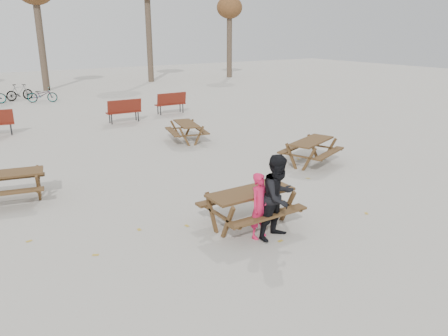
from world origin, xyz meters
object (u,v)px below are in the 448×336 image
picnic_table_east (311,152)px  picnic_table_north (6,188)px  food_tray (260,192)px  main_picnic_table (250,200)px  child (260,206)px  picnic_table_far (187,132)px  soda_bottle (258,191)px  adult (278,197)px

picnic_table_east → picnic_table_north: 8.35m
food_tray → picnic_table_north: (-4.17, 4.35, -0.43)m
main_picnic_table → child: child is taller
picnic_table_east → picnic_table_far: (-1.83, 4.53, -0.03)m
child → picnic_table_far: 7.99m
picnic_table_east → picnic_table_far: 4.88m
child → soda_bottle: bearing=46.9°
soda_bottle → adult: adult is taller
adult → picnic_table_north: adult is taller
main_picnic_table → adult: (0.15, -0.70, 0.26)m
adult → picnic_table_east: (3.99, 3.26, -0.47)m
main_picnic_table → picnic_table_north: 5.83m
child → food_tray: bearing=37.2°
main_picnic_table → picnic_table_north: size_ratio=1.07×
soda_bottle → picnic_table_east: (4.14, 2.79, -0.48)m
food_tray → child: child is taller
picnic_table_east → picnic_table_north: bearing=148.2°
food_tray → picnic_table_far: bearing=73.1°
food_tray → child: size_ratio=0.14×
soda_bottle → adult: size_ratio=0.10×
food_tray → soda_bottle: bearing=-150.9°
adult → picnic_table_east: adult is taller
picnic_table_north → soda_bottle: bearing=-35.4°
picnic_table_east → picnic_table_north: picnic_table_east is taller
adult → picnic_table_far: size_ratio=1.06×
picnic_table_east → food_tray: bearing=-166.4°
adult → picnic_table_far: bearing=63.0°
soda_bottle → picnic_table_north: (-4.05, 4.41, -0.48)m
food_tray → adult: (0.03, -0.53, 0.05)m
child → picnic_table_north: (-3.91, 4.69, -0.30)m
food_tray → picnic_table_north: size_ratio=0.11×
child → adult: (0.29, -0.19, 0.18)m
picnic_table_east → picnic_table_far: picnic_table_east is taller
main_picnic_table → soda_bottle: soda_bottle is taller
main_picnic_table → soda_bottle: 0.34m
picnic_table_north → picnic_table_far: size_ratio=1.06×
food_tray → picnic_table_north: food_tray is taller
picnic_table_east → picnic_table_north: size_ratio=1.02×
main_picnic_table → picnic_table_north: bearing=134.0°
soda_bottle → picnic_table_north: bearing=132.6°
main_picnic_table → picnic_table_east: bearing=31.8°
soda_bottle → adult: bearing=-72.5°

